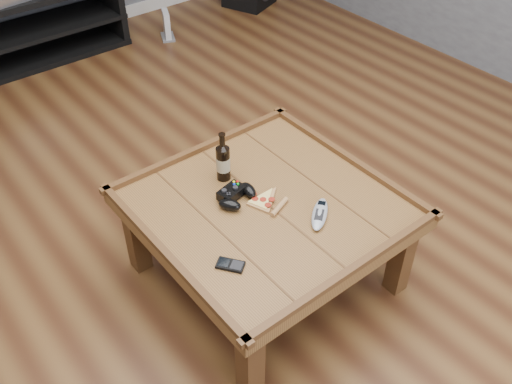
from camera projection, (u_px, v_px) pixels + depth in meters
ground at (266, 275)px, 2.67m from camera, size 6.00×6.00×0.00m
baseboard at (22, 42)px, 4.42m from camera, size 5.00×0.02×0.10m
coffee_table at (267, 214)px, 2.42m from camera, size 1.03×1.03×0.48m
media_console at (27, 29)px, 4.15m from camera, size 1.40×0.45×0.50m
beer_bottle at (223, 161)px, 2.45m from camera, size 0.06×0.06×0.23m
game_controller at (236, 195)px, 2.38m from camera, size 0.20×0.16×0.05m
pizza_slice at (265, 202)px, 2.38m from camera, size 0.19×0.24×0.02m
smartphone at (230, 265)px, 2.11m from camera, size 0.10×0.12×0.01m
remote_control at (320, 214)px, 2.31m from camera, size 0.19×0.17×0.03m
game_console at (167, 26)px, 4.52m from camera, size 0.16×0.20×0.22m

